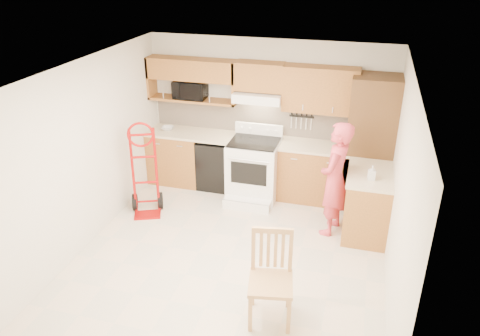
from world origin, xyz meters
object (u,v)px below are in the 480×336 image
at_px(range, 253,166).
at_px(person, 335,179).
at_px(microwave, 190,90).
at_px(hand_truck, 144,174).
at_px(dining_chair, 271,280).

xyz_separation_m(range, person, (1.33, -0.64, 0.25)).
xyz_separation_m(microwave, person, (2.51, -1.05, -0.80)).
bearing_deg(hand_truck, range, 8.41).
xyz_separation_m(microwave, range, (1.18, -0.41, -1.05)).
bearing_deg(person, microwave, -99.15).
relative_size(microwave, dining_chair, 0.51).
xyz_separation_m(range, dining_chair, (0.86, -2.63, -0.06)).
bearing_deg(dining_chair, microwave, 113.43).
relative_size(microwave, person, 0.32).
relative_size(microwave, hand_truck, 0.40).
height_order(person, hand_truck, person).
bearing_deg(microwave, dining_chair, -57.30).
height_order(hand_truck, dining_chair, hand_truck).
bearing_deg(person, range, -102.23).
bearing_deg(range, person, -25.78).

